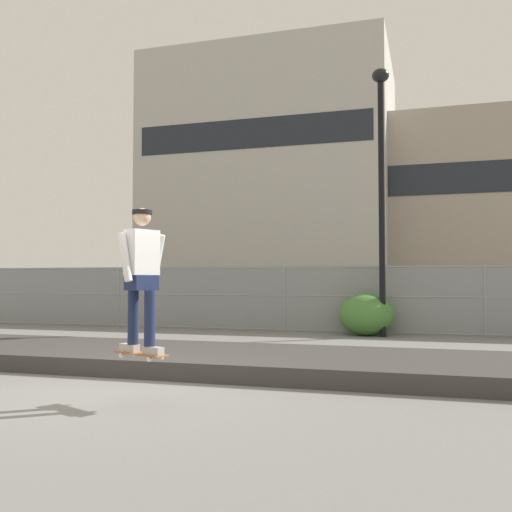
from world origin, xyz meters
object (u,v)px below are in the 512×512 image
Objects in this scene: street_lamp at (381,169)px; parked_car_mid at (327,299)px; parked_car_near at (158,298)px; shrub_left at (367,315)px; skateboard at (141,354)px; skater at (142,271)px.

parked_car_mid is at bearing 121.31° from street_lamp.
shrub_left is (7.45, -2.80, -0.29)m from parked_car_near.
parked_car_near is at bearing 158.89° from street_lamp.
skateboard is 0.12× the size of street_lamp.
parked_car_near is at bearing 115.75° from skater.
parked_car_near and parked_car_mid have the same top height.
parked_car_mid is (0.14, 12.15, -0.75)m from skater.
parked_car_mid is (0.14, 12.15, 0.24)m from skateboard.
skateboard is 9.84m from street_lamp.
parked_car_mid is at bearing 2.55° from parked_car_near.
parked_car_near is at bearing -177.45° from parked_car_mid.
skater is 9.31m from shrub_left.
skateboard is at bearing -90.67° from parked_car_mid.
skater is at bearing -90.67° from parked_car_mid.
shrub_left is (1.72, 9.09, -1.03)m from skater.
parked_car_mid is 3.45m from shrub_left.
parked_car_mid is 3.09× the size of shrub_left.
parked_car_near is at bearing 159.43° from shrub_left.
skater is at bearing -45.00° from skateboard.
shrub_left is at bearing -20.57° from parked_car_near.
skater is 12.17m from parked_car_mid.
skater reaches higher than parked_car_near.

